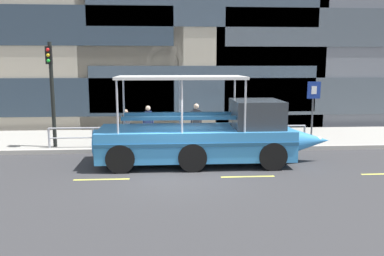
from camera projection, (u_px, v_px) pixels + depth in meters
name	position (u px, v px, depth m)	size (l,w,h in m)	color
ground_plane	(175.00, 172.00, 13.63)	(120.00, 120.00, 0.00)	#333335
sidewalk	(172.00, 139.00, 19.13)	(32.00, 4.80, 0.18)	#99968E
curb_edge	(173.00, 150.00, 16.68)	(32.00, 0.18, 0.18)	#B2ADA3
lane_centreline	(176.00, 178.00, 12.89)	(25.80, 0.12, 0.01)	#DBD64C
curb_guardrail	(179.00, 133.00, 16.92)	(11.12, 0.09, 0.87)	#9EA0A8
traffic_light_pole	(51.00, 85.00, 16.38)	(0.24, 0.46, 4.42)	black
parking_sign	(313.00, 101.00, 17.68)	(0.60, 0.12, 2.74)	#4C4F54
duck_tour_boat	(208.00, 136.00, 14.63)	(8.83, 2.48, 3.26)	#388CD1
pedestrian_near_bow	(265.00, 117.00, 18.63)	(0.29, 0.46, 1.68)	black
pedestrian_mid_left	(196.00, 119.00, 17.75)	(0.51, 0.24, 1.76)	black
pedestrian_mid_right	(148.00, 120.00, 17.74)	(0.48, 0.23, 1.66)	black
pedestrian_near_stern	(126.00, 123.00, 17.64)	(0.33, 0.33, 1.51)	black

